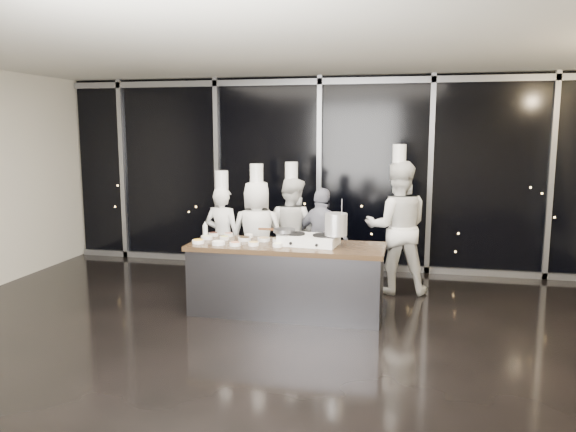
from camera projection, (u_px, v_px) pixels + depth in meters
name	position (u px, v px, depth m)	size (l,w,h in m)	color
ground	(269.00, 338.00, 6.33)	(9.00, 9.00, 0.00)	black
room_shell	(284.00, 138.00, 5.95)	(9.02, 7.02, 3.21)	beige
window_wall	(320.00, 173.00, 9.40)	(8.90, 0.11, 3.20)	black
demo_counter	(286.00, 279.00, 7.13)	(2.46, 0.86, 0.90)	#343338
stove	(309.00, 240.00, 7.03)	(0.76, 0.51, 0.14)	white
frying_pan	(283.00, 230.00, 7.11)	(0.49, 0.30, 0.05)	gray
stock_pot	(336.00, 224.00, 6.88)	(0.27, 0.27, 0.27)	silver
prep_bowls	(240.00, 240.00, 7.21)	(1.36, 0.70, 0.05)	white
squeeze_bottle	(205.00, 230.00, 7.44)	(0.06, 0.06, 0.23)	silver
chef_far_left	(223.00, 236.00, 8.22)	(0.60, 0.44, 1.74)	silver
chef_left	(257.00, 235.00, 8.11)	(0.85, 0.62, 1.85)	silver
chef_center	(291.00, 231.00, 8.42)	(0.96, 0.86, 1.86)	silver
guest	(322.00, 239.00, 8.15)	(0.95, 0.70, 1.50)	#121633
chef_right	(397.00, 227.00, 7.99)	(1.01, 0.84, 2.13)	silver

